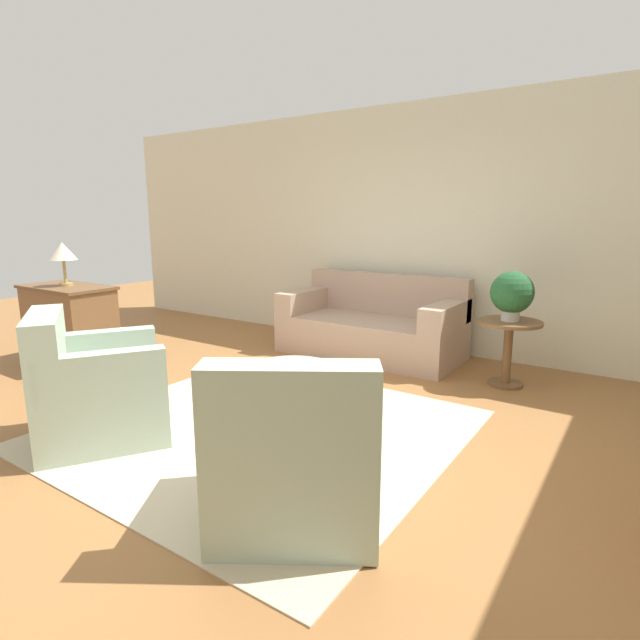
# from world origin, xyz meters

# --- Properties ---
(ground_plane) EXTENTS (16.00, 16.00, 0.00)m
(ground_plane) POSITION_xyz_m (0.00, 0.00, 0.00)
(ground_plane) COLOR #996638
(wall_back) EXTENTS (9.67, 0.12, 2.80)m
(wall_back) POSITION_xyz_m (0.00, 2.90, 1.40)
(wall_back) COLOR beige
(wall_back) RESTS_ON ground_plane
(rug) EXTENTS (2.68, 2.58, 0.01)m
(rug) POSITION_xyz_m (0.00, 0.00, 0.01)
(rug) COLOR beige
(rug) RESTS_ON ground_plane
(couch) EXTENTS (1.99, 0.96, 0.89)m
(couch) POSITION_xyz_m (-0.31, 2.30, 0.32)
(couch) COLOR tan
(couch) RESTS_ON ground_plane
(armchair_left) EXTENTS (1.11, 1.12, 0.91)m
(armchair_left) POSITION_xyz_m (-0.88, -0.76, 0.36)
(armchair_left) COLOR #9EB29E
(armchair_left) RESTS_ON rug
(armchair_right) EXTENTS (1.11, 1.12, 0.91)m
(armchair_right) POSITION_xyz_m (0.88, -0.76, 0.36)
(armchair_right) COLOR #9EB29E
(armchair_right) RESTS_ON rug
(ottoman_table) EXTENTS (0.69, 0.69, 0.41)m
(ottoman_table) POSITION_xyz_m (0.07, 0.28, 0.27)
(ottoman_table) COLOR tan
(ottoman_table) RESTS_ON rug
(side_table) EXTENTS (0.57, 0.57, 0.61)m
(side_table) POSITION_xyz_m (1.24, 2.03, 0.43)
(side_table) COLOR brown
(side_table) RESTS_ON ground_plane
(dresser) EXTENTS (1.05, 0.56, 0.83)m
(dresser) POSITION_xyz_m (-2.83, 0.21, 0.43)
(dresser) COLOR brown
(dresser) RESTS_ON ground_plane
(potted_plant_on_side_table) EXTENTS (0.38, 0.38, 0.45)m
(potted_plant_on_side_table) POSITION_xyz_m (1.24, 2.03, 0.87)
(potted_plant_on_side_table) COLOR beige
(potted_plant_on_side_table) RESTS_ON side_table
(table_lamp) EXTENTS (0.28, 0.28, 0.45)m
(table_lamp) POSITION_xyz_m (-2.83, 0.21, 1.18)
(table_lamp) COLOR tan
(table_lamp) RESTS_ON dresser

